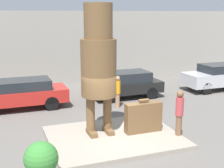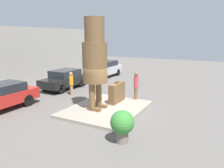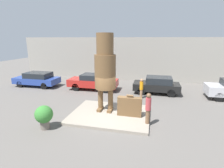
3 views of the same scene
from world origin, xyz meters
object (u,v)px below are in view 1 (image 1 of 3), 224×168
object	(u,v)px
parked_car_black	(127,84)
parked_car_red	(21,93)
planter_pot	(41,161)
giant_suitcase	(143,117)
worker_hivis	(118,90)
parked_car_silver	(217,76)
statue_figure	(99,60)
tourist	(179,111)

from	to	relation	value
parked_car_black	parked_car_red	bearing A→B (deg)	1.75
parked_car_black	planter_pot	bearing A→B (deg)	53.17
giant_suitcase	planter_pot	size ratio (longest dim) A/B	1.11
parked_car_red	worker_hivis	distance (m)	4.97
giant_suitcase	parked_car_silver	xyz separation A→B (m)	(7.90, 5.38, 0.12)
worker_hivis	parked_car_black	bearing A→B (deg)	53.78
planter_pot	giant_suitcase	bearing A→B (deg)	29.38
statue_figure	worker_hivis	bearing A→B (deg)	58.10
parked_car_silver	planter_pot	distance (m)	14.56
tourist	parked_car_black	world-z (taller)	tourist
giant_suitcase	tourist	world-z (taller)	tourist
planter_pot	statue_figure	bearing A→B (deg)	47.86
planter_pot	parked_car_red	bearing A→B (deg)	89.39
statue_figure	parked_car_red	xyz separation A→B (m)	(-2.59, 4.97, -2.28)
parked_car_black	giant_suitcase	bearing A→B (deg)	73.22
statue_figure	parked_car_black	world-z (taller)	statue_figure
tourist	worker_hivis	size ratio (longest dim) A/B	1.07
parked_car_red	planter_pot	size ratio (longest dim) A/B	3.53
giant_suitcase	tourist	distance (m)	1.45
tourist	parked_car_black	bearing A→B (deg)	85.08
planter_pot	worker_hivis	size ratio (longest dim) A/B	0.80
tourist	worker_hivis	xyz separation A→B (m)	(-0.71, 4.72, -0.22)
parked_car_silver	parked_car_red	bearing A→B (deg)	-0.42
giant_suitcase	worker_hivis	bearing A→B (deg)	83.69
parked_car_silver	planter_pot	size ratio (longest dim) A/B	3.21
giant_suitcase	parked_car_red	bearing A→B (deg)	128.09
planter_pot	worker_hivis	world-z (taller)	worker_hivis
giant_suitcase	parked_car_silver	size ratio (longest dim) A/B	0.35
tourist	parked_car_black	size ratio (longest dim) A/B	0.44
statue_figure	parked_car_silver	distance (m)	10.99
parked_car_red	giant_suitcase	bearing A→B (deg)	128.09
statue_figure	parked_car_red	bearing A→B (deg)	117.49
statue_figure	planter_pot	distance (m)	4.61
parked_car_red	statue_figure	bearing A→B (deg)	117.49
giant_suitcase	parked_car_black	xyz separation A→B (m)	(1.70, 5.65, 0.05)
statue_figure	worker_hivis	size ratio (longest dim) A/B	2.99
planter_pot	parked_car_silver	bearing A→B (deg)	32.56
giant_suitcase	tourist	bearing A→B (deg)	-35.15
tourist	parked_car_silver	size ratio (longest dim) A/B	0.42
parked_car_red	parked_car_silver	bearing A→B (deg)	179.58
tourist	parked_car_silver	bearing A→B (deg)	42.47
worker_hivis	parked_car_silver	bearing A→B (deg)	11.07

